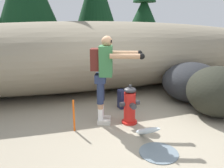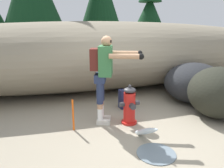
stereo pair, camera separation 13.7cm
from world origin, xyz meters
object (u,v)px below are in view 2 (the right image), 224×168
utility_worker (105,69)px  boulder_large (219,92)px  boulder_small (218,83)px  spare_backpack (126,99)px  fire_hydrant (129,106)px  boulder_mid (194,82)px  survey_stake (73,115)px

utility_worker → boulder_large: size_ratio=1.30×
utility_worker → boulder_small: utility_worker is taller
boulder_large → boulder_small: (1.13, 1.25, -0.21)m
utility_worker → spare_backpack: size_ratio=3.63×
fire_hydrant → boulder_large: (1.92, -0.24, 0.17)m
boulder_mid → utility_worker: bearing=-167.3°
fire_hydrant → boulder_mid: boulder_mid is taller
spare_backpack → boulder_small: boulder_small is taller
boulder_large → boulder_mid: 0.97m
spare_backpack → boulder_mid: boulder_mid is taller
fire_hydrant → boulder_mid: size_ratio=0.52×
boulder_small → survey_stake: boulder_small is taller
boulder_large → boulder_small: size_ratio=1.41×
fire_hydrant → boulder_large: size_ratio=0.60×
utility_worker → boulder_large: (2.36, -0.41, -0.55)m
boulder_mid → survey_stake: size_ratio=2.53×
boulder_small → survey_stake: (-4.14, -0.99, -0.03)m
utility_worker → boulder_large: utility_worker is taller
boulder_mid → spare_backpack: bearing=177.6°
spare_backpack → survey_stake: (-1.32, -0.78, 0.08)m
utility_worker → survey_stake: utility_worker is taller
boulder_large → survey_stake: size_ratio=2.18×
fire_hydrant → spare_backpack: bearing=74.3°
boulder_small → boulder_large: bearing=-132.1°
fire_hydrant → utility_worker: 0.87m
spare_backpack → boulder_mid: size_ratio=0.31×
boulder_large → survey_stake: 3.03m
boulder_large → survey_stake: (-3.01, 0.26, -0.24)m
fire_hydrant → utility_worker: bearing=158.5°
utility_worker → boulder_mid: utility_worker is taller
boulder_mid → boulder_large: bearing=-96.4°
utility_worker → survey_stake: (-0.65, -0.15, -0.79)m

